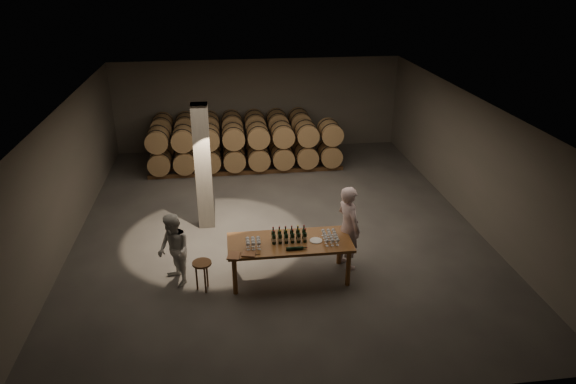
{
  "coord_description": "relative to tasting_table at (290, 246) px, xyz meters",
  "views": [
    {
      "loc": [
        -1.24,
        -11.77,
        6.28
      ],
      "look_at": [
        0.23,
        -0.45,
        1.1
      ],
      "focal_mm": 32.0,
      "sensor_mm": 36.0,
      "label": 1
    }
  ],
  "objects": [
    {
      "name": "stool",
      "position": [
        -1.83,
        -0.2,
        -0.26
      ],
      "size": [
        0.39,
        0.39,
        0.66
      ],
      "rotation": [
        0.0,
        0.0,
        0.36
      ],
      "color": "brown",
      "rests_on": "ground"
    },
    {
      "name": "glass_cluster_left",
      "position": [
        -0.77,
        -0.13,
        0.23
      ],
      "size": [
        0.31,
        0.31,
        0.18
      ],
      "color": "silver",
      "rests_on": "tasting_table"
    },
    {
      "name": "barrel_stack_front",
      "position": [
        -0.57,
        6.3,
        0.03
      ],
      "size": [
        6.26,
        0.95,
        1.57
      ],
      "color": "brown",
      "rests_on": "ground"
    },
    {
      "name": "room",
      "position": [
        -1.8,
        2.7,
        0.8
      ],
      "size": [
        12.0,
        12.0,
        12.0
      ],
      "color": "#4A4745",
      "rests_on": "ground"
    },
    {
      "name": "notebook_corner",
      "position": [
        -1.18,
        -0.44,
        0.12
      ],
      "size": [
        0.3,
        0.35,
        0.03
      ],
      "primitive_type": "cube",
      "rotation": [
        0.0,
        0.0,
        -0.2
      ],
      "color": "brown",
      "rests_on": "tasting_table"
    },
    {
      "name": "person_man",
      "position": [
        1.33,
        0.33,
        0.17
      ],
      "size": [
        0.68,
        0.82,
        1.93
      ],
      "primitive_type": "imported",
      "rotation": [
        0.0,
        0.0,
        1.93
      ],
      "color": "silver",
      "rests_on": "ground"
    },
    {
      "name": "plate",
      "position": [
        0.55,
        -0.05,
        0.11
      ],
      "size": [
        0.27,
        0.27,
        0.02
      ],
      "primitive_type": "cylinder",
      "color": "white",
      "rests_on": "tasting_table"
    },
    {
      "name": "lying_bottles",
      "position": [
        0.06,
        -0.36,
        0.14
      ],
      "size": [
        0.43,
        0.07,
        0.07
      ],
      "color": "black",
      "rests_on": "tasting_table"
    },
    {
      "name": "glass_cluster_right",
      "position": [
        0.85,
        -0.07,
        0.22
      ],
      "size": [
        0.3,
        0.52,
        0.16
      ],
      "color": "silver",
      "rests_on": "tasting_table"
    },
    {
      "name": "bottle_cluster",
      "position": [
        -0.01,
        0.01,
        0.22
      ],
      "size": [
        0.73,
        0.23,
        0.32
      ],
      "color": "black",
      "rests_on": "tasting_table"
    },
    {
      "name": "pen",
      "position": [
        -0.72,
        -0.45,
        0.11
      ],
      "size": [
        0.14,
        0.03,
        0.01
      ],
      "primitive_type": "cylinder",
      "rotation": [
        0.0,
        1.57,
        0.15
      ],
      "color": "black",
      "rests_on": "tasting_table"
    },
    {
      "name": "person_woman",
      "position": [
        -2.4,
        0.12,
        0.0
      ],
      "size": [
        0.89,
        0.96,
        1.6
      ],
      "primitive_type": "imported",
      "rotation": [
        0.0,
        0.0,
        -1.11
      ],
      "color": "silver",
      "rests_on": "ground"
    },
    {
      "name": "tasting_table",
      "position": [
        0.0,
        0.0,
        0.0
      ],
      "size": [
        2.6,
        1.1,
        0.9
      ],
      "color": "brown",
      "rests_on": "ground"
    },
    {
      "name": "notebook_near",
      "position": [
        -0.88,
        -0.43,
        0.12
      ],
      "size": [
        0.31,
        0.27,
        0.03
      ],
      "primitive_type": "cube",
      "rotation": [
        0.0,
        0.0,
        -0.24
      ],
      "color": "brown",
      "rests_on": "tasting_table"
    },
    {
      "name": "barrel_stack_back",
      "position": [
        -0.96,
        7.7,
        0.03
      ],
      "size": [
        5.48,
        0.95,
        1.57
      ],
      "color": "brown",
      "rests_on": "ground"
    }
  ]
}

